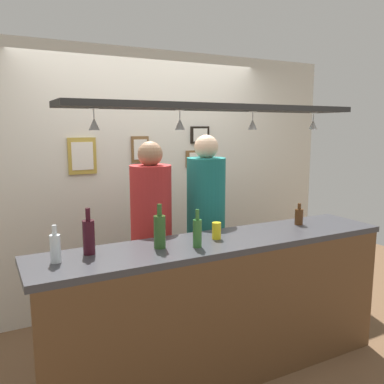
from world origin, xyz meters
name	(u,v)px	position (x,y,z in m)	size (l,w,h in m)	color
ground_plane	(198,349)	(0.00, 0.00, 0.00)	(8.00, 8.00, 0.00)	brown
back_wall	(147,181)	(0.00, 1.10, 1.30)	(4.40, 0.06, 2.60)	silver
bar_counter	(232,292)	(0.00, -0.51, 0.70)	(2.70, 0.55, 1.04)	#38383D
overhead_glass_rack	(219,107)	(0.00, -0.30, 1.98)	(2.20, 0.36, 0.04)	black
hanging_wineglass_far_left	(94,123)	(-0.87, -0.26, 1.87)	(0.07, 0.07, 0.13)	silver
hanging_wineglass_left	(180,123)	(-0.30, -0.30, 1.87)	(0.07, 0.07, 0.13)	silver
hanging_wineglass_center_left	(253,124)	(0.28, -0.32, 1.87)	(0.07, 0.07, 0.13)	silver
hanging_wineglass_center	(313,124)	(0.87, -0.32, 1.87)	(0.07, 0.07, 0.13)	silver
person_left_red_shirt	(151,224)	(-0.28, 0.29, 1.05)	(0.34, 0.34, 1.73)	#2D334C
person_middle_teal_shirt	(206,214)	(0.24, 0.29, 1.08)	(0.34, 0.34, 1.78)	#2D334C
bottle_beer_brown_stubby	(299,216)	(0.81, -0.27, 1.11)	(0.07, 0.07, 0.18)	#512D14
bottle_champagne_green	(160,231)	(-0.47, -0.33, 1.16)	(0.08, 0.08, 0.30)	#2D5623
bottle_wine_dark_red	(89,236)	(-0.92, -0.24, 1.16)	(0.08, 0.08, 0.30)	#380F19
bottle_soda_clear	(55,248)	(-1.14, -0.31, 1.13)	(0.06, 0.06, 0.23)	silver
bottle_beer_green_import	(197,232)	(-0.24, -0.43, 1.14)	(0.06, 0.06, 0.26)	#336B2D
drink_can	(216,231)	(-0.02, -0.32, 1.10)	(0.07, 0.07, 0.12)	yellow
picture_frame_upper_small	(200,135)	(0.60, 1.06, 1.76)	(0.22, 0.02, 0.18)	black
picture_frame_crest	(140,149)	(-0.08, 1.06, 1.62)	(0.18, 0.02, 0.26)	brown
picture_frame_caricature	(82,156)	(-0.65, 1.06, 1.58)	(0.26, 0.02, 0.34)	#B29338
picture_frame_lower_pair	(199,159)	(0.58, 1.06, 1.51)	(0.30, 0.02, 0.18)	brown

